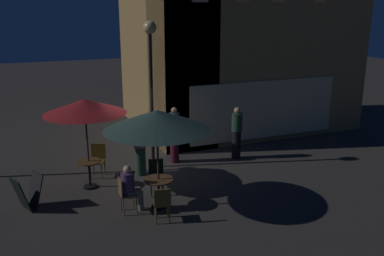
{
  "coord_description": "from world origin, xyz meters",
  "views": [
    {
      "loc": [
        -3.22,
        -11.51,
        4.8
      ],
      "look_at": [
        1.06,
        -1.1,
        1.6
      ],
      "focal_mm": 39.57,
      "sensor_mm": 36.0,
      "label": 1
    }
  ],
  "objects_px": {
    "patio_umbrella_1": "(157,120)",
    "cafe_chair_1": "(125,192)",
    "cafe_chair_0": "(98,157)",
    "cafe_chair_2": "(162,202)",
    "patron_standing_1": "(237,133)",
    "street_lamp_near_corner": "(151,60)",
    "menu_sandwich_board": "(28,192)",
    "patio_umbrella_0": "(85,107)",
    "patron_standing_3": "(174,135)",
    "patron_standing_2": "(140,147)",
    "cafe_table_1": "(159,187)",
    "cafe_chair_3": "(156,173)",
    "patron_seated_0": "(130,186)",
    "cafe_table_0": "(89,169)"
  },
  "relations": [
    {
      "from": "patio_umbrella_1",
      "to": "cafe_chair_1",
      "type": "distance_m",
      "value": 1.9
    },
    {
      "from": "patio_umbrella_1",
      "to": "cafe_chair_0",
      "type": "height_order",
      "value": "patio_umbrella_1"
    },
    {
      "from": "cafe_chair_2",
      "to": "patron_standing_1",
      "type": "distance_m",
      "value": 4.86
    },
    {
      "from": "street_lamp_near_corner",
      "to": "cafe_chair_0",
      "type": "distance_m",
      "value": 3.25
    },
    {
      "from": "menu_sandwich_board",
      "to": "patio_umbrella_0",
      "type": "distance_m",
      "value": 2.57
    },
    {
      "from": "street_lamp_near_corner",
      "to": "patron_standing_3",
      "type": "xyz_separation_m",
      "value": [
        0.77,
        0.16,
        -2.42
      ]
    },
    {
      "from": "patron_standing_2",
      "to": "cafe_table_1",
      "type": "bearing_deg",
      "value": 169.66
    },
    {
      "from": "patio_umbrella_0",
      "to": "cafe_chair_2",
      "type": "height_order",
      "value": "patio_umbrella_0"
    },
    {
      "from": "patio_umbrella_1",
      "to": "patron_standing_3",
      "type": "height_order",
      "value": "patio_umbrella_1"
    },
    {
      "from": "cafe_table_1",
      "to": "patron_standing_2",
      "type": "distance_m",
      "value": 2.29
    },
    {
      "from": "patron_standing_1",
      "to": "cafe_chair_0",
      "type": "bearing_deg",
      "value": 74.67
    },
    {
      "from": "patio_umbrella_1",
      "to": "patron_standing_2",
      "type": "bearing_deg",
      "value": 85.74
    },
    {
      "from": "menu_sandwich_board",
      "to": "patron_standing_2",
      "type": "relative_size",
      "value": 0.5
    },
    {
      "from": "cafe_chair_1",
      "to": "patron_standing_3",
      "type": "bearing_deg",
      "value": 52.03
    },
    {
      "from": "patio_umbrella_0",
      "to": "cafe_chair_2",
      "type": "xyz_separation_m",
      "value": [
        1.23,
        -2.65,
        -1.77
      ]
    },
    {
      "from": "cafe_chair_0",
      "to": "patron_standing_1",
      "type": "xyz_separation_m",
      "value": [
        4.48,
        -0.22,
        0.29
      ]
    },
    {
      "from": "cafe_table_1",
      "to": "patio_umbrella_1",
      "type": "height_order",
      "value": "patio_umbrella_1"
    },
    {
      "from": "menu_sandwich_board",
      "to": "patio_umbrella_1",
      "type": "relative_size",
      "value": 0.34
    },
    {
      "from": "street_lamp_near_corner",
      "to": "menu_sandwich_board",
      "type": "bearing_deg",
      "value": -156.75
    },
    {
      "from": "cafe_chair_3",
      "to": "patron_standing_2",
      "type": "xyz_separation_m",
      "value": [
        -0.05,
        1.41,
        0.3
      ]
    },
    {
      "from": "patron_seated_0",
      "to": "menu_sandwich_board",
      "type": "bearing_deg",
      "value": 155.37
    },
    {
      "from": "patron_standing_1",
      "to": "menu_sandwich_board",
      "type": "bearing_deg",
      "value": 88.84
    },
    {
      "from": "menu_sandwich_board",
      "to": "patio_umbrella_1",
      "type": "height_order",
      "value": "patio_umbrella_1"
    },
    {
      "from": "patron_standing_2",
      "to": "menu_sandwich_board",
      "type": "bearing_deg",
      "value": 103.75
    },
    {
      "from": "patio_umbrella_1",
      "to": "cafe_chair_1",
      "type": "bearing_deg",
      "value": 178.94
    },
    {
      "from": "cafe_table_1",
      "to": "patio_umbrella_0",
      "type": "xyz_separation_m",
      "value": [
        -1.39,
        1.87,
        1.75
      ]
    },
    {
      "from": "cafe_chair_2",
      "to": "patron_standing_1",
      "type": "bearing_deg",
      "value": -36.5
    },
    {
      "from": "patio_umbrella_1",
      "to": "patio_umbrella_0",
      "type": "bearing_deg",
      "value": 126.74
    },
    {
      "from": "cafe_chair_1",
      "to": "patron_standing_2",
      "type": "bearing_deg",
      "value": 66.76
    },
    {
      "from": "cafe_table_0",
      "to": "patron_standing_3",
      "type": "bearing_deg",
      "value": 19.37
    },
    {
      "from": "cafe_table_0",
      "to": "patio_umbrella_1",
      "type": "height_order",
      "value": "patio_umbrella_1"
    },
    {
      "from": "patio_umbrella_1",
      "to": "cafe_chair_3",
      "type": "height_order",
      "value": "patio_umbrella_1"
    },
    {
      "from": "cafe_chair_1",
      "to": "patron_standing_1",
      "type": "distance_m",
      "value": 4.95
    },
    {
      "from": "menu_sandwich_board",
      "to": "cafe_chair_2",
      "type": "relative_size",
      "value": 0.99
    },
    {
      "from": "menu_sandwich_board",
      "to": "cafe_chair_2",
      "type": "distance_m",
      "value": 3.42
    },
    {
      "from": "menu_sandwich_board",
      "to": "cafe_chair_2",
      "type": "height_order",
      "value": "menu_sandwich_board"
    },
    {
      "from": "cafe_chair_2",
      "to": "patron_standing_2",
      "type": "relative_size",
      "value": 0.51
    },
    {
      "from": "menu_sandwich_board",
      "to": "cafe_chair_3",
      "type": "xyz_separation_m",
      "value": [
        3.22,
        -0.26,
        0.12
      ]
    },
    {
      "from": "cafe_chair_0",
      "to": "patron_standing_1",
      "type": "relative_size",
      "value": 0.56
    },
    {
      "from": "cafe_table_1",
      "to": "cafe_chair_0",
      "type": "distance_m",
      "value": 2.83
    },
    {
      "from": "cafe_chair_2",
      "to": "menu_sandwich_board",
      "type": "bearing_deg",
      "value": 68.17
    },
    {
      "from": "cafe_chair_3",
      "to": "cafe_chair_2",
      "type": "bearing_deg",
      "value": 0.96
    },
    {
      "from": "cafe_chair_3",
      "to": "patron_seated_0",
      "type": "xyz_separation_m",
      "value": [
        -0.92,
        -0.85,
        0.12
      ]
    },
    {
      "from": "street_lamp_near_corner",
      "to": "cafe_table_0",
      "type": "xyz_separation_m",
      "value": [
        -2.09,
        -0.85,
        -2.8
      ]
    },
    {
      "from": "patio_umbrella_1",
      "to": "cafe_chair_2",
      "type": "distance_m",
      "value": 1.9
    },
    {
      "from": "cafe_table_1",
      "to": "patron_seated_0",
      "type": "height_order",
      "value": "patron_seated_0"
    },
    {
      "from": "cafe_chair_3",
      "to": "patron_standing_3",
      "type": "height_order",
      "value": "patron_standing_3"
    },
    {
      "from": "cafe_chair_0",
      "to": "cafe_chair_3",
      "type": "relative_size",
      "value": 1.05
    },
    {
      "from": "street_lamp_near_corner",
      "to": "patron_standing_3",
      "type": "height_order",
      "value": "street_lamp_near_corner"
    },
    {
      "from": "patron_seated_0",
      "to": "patron_standing_1",
      "type": "xyz_separation_m",
      "value": [
        4.17,
        2.41,
        0.19
      ]
    }
  ]
}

